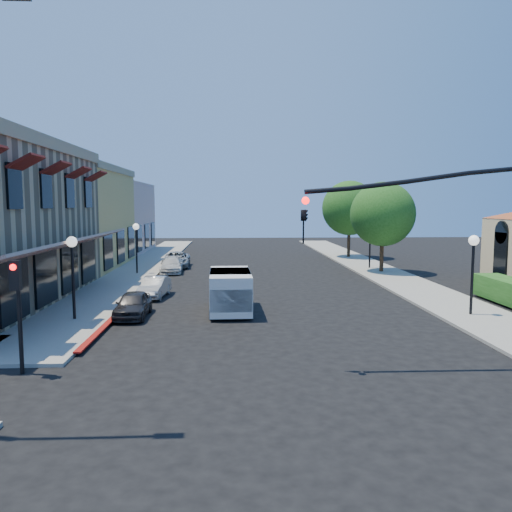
{
  "coord_description": "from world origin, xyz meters",
  "views": [
    {
      "loc": [
        -1.92,
        -12.86,
        4.9
      ],
      "look_at": [
        -0.82,
        9.18,
        2.6
      ],
      "focal_mm": 35.0,
      "sensor_mm": 36.0,
      "label": 1
    }
  ],
  "objects_px": {
    "parked_car_d": "(176,260)",
    "lamppost_left_near": "(72,257)",
    "lamppost_left_far": "(136,235)",
    "white_van": "(230,289)",
    "signal_mast_arm": "(494,232)",
    "lamppost_right_near": "(473,255)",
    "parked_car_c": "(172,265)",
    "street_tree_a": "(383,214)",
    "parked_car_a": "(133,305)",
    "street_tree_b": "(349,208)",
    "lamppost_right_far": "(370,233)",
    "secondary_signal": "(17,296)",
    "parked_car_b": "(154,287)"
  },
  "relations": [
    {
      "from": "parked_car_d",
      "to": "lamppost_left_near",
      "type": "bearing_deg",
      "value": -99.44
    },
    {
      "from": "lamppost_left_far",
      "to": "white_van",
      "type": "height_order",
      "value": "lamppost_left_far"
    },
    {
      "from": "signal_mast_arm",
      "to": "lamppost_right_near",
      "type": "height_order",
      "value": "signal_mast_arm"
    },
    {
      "from": "white_van",
      "to": "parked_car_c",
      "type": "relative_size",
      "value": 1.14
    },
    {
      "from": "street_tree_a",
      "to": "parked_car_a",
      "type": "bearing_deg",
      "value": -138.41
    },
    {
      "from": "signal_mast_arm",
      "to": "parked_car_d",
      "type": "relative_size",
      "value": 1.86
    },
    {
      "from": "lamppost_left_near",
      "to": "street_tree_a",
      "type": "bearing_deg",
      "value": 38.98
    },
    {
      "from": "lamppost_left_near",
      "to": "white_van",
      "type": "bearing_deg",
      "value": 13.17
    },
    {
      "from": "lamppost_right_near",
      "to": "parked_car_c",
      "type": "relative_size",
      "value": 0.96
    },
    {
      "from": "lamppost_right_near",
      "to": "street_tree_b",
      "type": "bearing_deg",
      "value": 89.28
    },
    {
      "from": "parked_car_a",
      "to": "parked_car_c",
      "type": "xyz_separation_m",
      "value": [
        0.0,
        14.15,
        -0.02
      ]
    },
    {
      "from": "lamppost_left_near",
      "to": "lamppost_right_far",
      "type": "height_order",
      "value": "same"
    },
    {
      "from": "signal_mast_arm",
      "to": "parked_car_a",
      "type": "distance_m",
      "value": 14.48
    },
    {
      "from": "lamppost_right_near",
      "to": "parked_car_a",
      "type": "distance_m",
      "value": 14.88
    },
    {
      "from": "secondary_signal",
      "to": "parked_car_d",
      "type": "bearing_deg",
      "value": 85.81
    },
    {
      "from": "lamppost_left_far",
      "to": "white_van",
      "type": "bearing_deg",
      "value": -62.38
    },
    {
      "from": "white_van",
      "to": "parked_car_b",
      "type": "height_order",
      "value": "white_van"
    },
    {
      "from": "secondary_signal",
      "to": "parked_car_b",
      "type": "height_order",
      "value": "secondary_signal"
    },
    {
      "from": "parked_car_d",
      "to": "parked_car_b",
      "type": "bearing_deg",
      "value": -91.19
    },
    {
      "from": "parked_car_b",
      "to": "lamppost_left_near",
      "type": "bearing_deg",
      "value": -109.77
    },
    {
      "from": "street_tree_b",
      "to": "lamppost_right_near",
      "type": "height_order",
      "value": "street_tree_b"
    },
    {
      "from": "lamppost_left_far",
      "to": "lamppost_right_far",
      "type": "xyz_separation_m",
      "value": [
        17.0,
        2.0,
        0.0
      ]
    },
    {
      "from": "street_tree_b",
      "to": "parked_car_b",
      "type": "distance_m",
      "value": 24.12
    },
    {
      "from": "white_van",
      "to": "street_tree_a",
      "type": "bearing_deg",
      "value": 49.18
    },
    {
      "from": "signal_mast_arm",
      "to": "lamppost_left_near",
      "type": "bearing_deg",
      "value": 155.63
    },
    {
      "from": "street_tree_b",
      "to": "white_van",
      "type": "height_order",
      "value": "street_tree_b"
    },
    {
      "from": "lamppost_right_far",
      "to": "parked_car_a",
      "type": "bearing_deg",
      "value": -133.83
    },
    {
      "from": "lamppost_right_near",
      "to": "parked_car_c",
      "type": "height_order",
      "value": "lamppost_right_near"
    },
    {
      "from": "lamppost_left_near",
      "to": "lamppost_right_near",
      "type": "distance_m",
      "value": 17.0
    },
    {
      "from": "parked_car_a",
      "to": "parked_car_b",
      "type": "height_order",
      "value": "parked_car_a"
    },
    {
      "from": "lamppost_right_far",
      "to": "parked_car_c",
      "type": "bearing_deg",
      "value": -175.48
    },
    {
      "from": "street_tree_b",
      "to": "street_tree_a",
      "type": "bearing_deg",
      "value": -90.0
    },
    {
      "from": "street_tree_b",
      "to": "lamppost_right_near",
      "type": "bearing_deg",
      "value": -90.72
    },
    {
      "from": "secondary_signal",
      "to": "parked_car_d",
      "type": "height_order",
      "value": "secondary_signal"
    },
    {
      "from": "street_tree_a",
      "to": "lamppost_left_near",
      "type": "xyz_separation_m",
      "value": [
        -17.3,
        -14.0,
        -1.46
      ]
    },
    {
      "from": "lamppost_right_near",
      "to": "parked_car_b",
      "type": "bearing_deg",
      "value": 159.67
    },
    {
      "from": "lamppost_left_near",
      "to": "parked_car_b",
      "type": "distance_m",
      "value": 6.32
    },
    {
      "from": "secondary_signal",
      "to": "lamppost_left_far",
      "type": "xyz_separation_m",
      "value": [
        -0.5,
        20.59,
        0.42
      ]
    },
    {
      "from": "lamppost_left_far",
      "to": "white_van",
      "type": "xyz_separation_m",
      "value": [
        6.53,
        -12.47,
        -1.66
      ]
    },
    {
      "from": "white_van",
      "to": "parked_car_a",
      "type": "bearing_deg",
      "value": -168.75
    },
    {
      "from": "secondary_signal",
      "to": "parked_car_c",
      "type": "xyz_separation_m",
      "value": [
        1.8,
        21.43,
        -1.78
      ]
    },
    {
      "from": "lamppost_right_far",
      "to": "parked_car_b",
      "type": "relative_size",
      "value": 1.1
    },
    {
      "from": "lamppost_left_near",
      "to": "parked_car_d",
      "type": "bearing_deg",
      "value": 82.72
    },
    {
      "from": "street_tree_a",
      "to": "lamppost_right_near",
      "type": "height_order",
      "value": "street_tree_a"
    },
    {
      "from": "street_tree_a",
      "to": "white_van",
      "type": "distance_m",
      "value": 16.77
    },
    {
      "from": "street_tree_b",
      "to": "lamppost_left_far",
      "type": "relative_size",
      "value": 1.97
    },
    {
      "from": "street_tree_a",
      "to": "lamppost_right_far",
      "type": "height_order",
      "value": "street_tree_a"
    },
    {
      "from": "lamppost_right_far",
      "to": "parked_car_d",
      "type": "xyz_separation_m",
      "value": [
        -14.7,
        2.0,
        -2.14
      ]
    },
    {
      "from": "secondary_signal",
      "to": "parked_car_c",
      "type": "relative_size",
      "value": 0.9
    },
    {
      "from": "parked_car_a",
      "to": "parked_car_d",
      "type": "bearing_deg",
      "value": 90.25
    }
  ]
}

